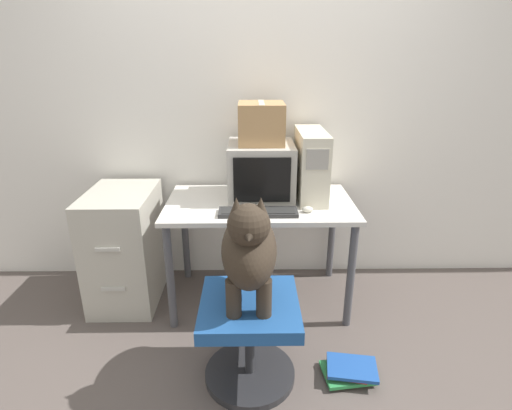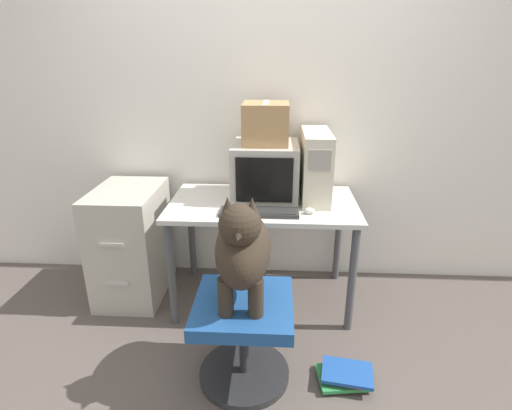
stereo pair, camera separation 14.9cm
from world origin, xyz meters
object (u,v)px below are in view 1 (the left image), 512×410
Objects in this scene: cardboard_box at (261,123)px; book_stack_floor at (348,371)px; crt_monitor at (261,170)px; office_chair at (250,332)px; dog at (249,248)px; pc_tower at (311,165)px; filing_cabinet at (125,247)px; keyboard at (258,212)px.

cardboard_box reaches higher than book_stack_floor.
office_chair is (-0.08, -0.86, -0.63)m from crt_monitor.
pc_tower is at bearing 64.40° from dog.
filing_cabinet is 1.64m from book_stack_floor.
pc_tower is at bearing 98.56° from book_stack_floor.
keyboard is 0.70m from office_chair.
pc_tower reaches higher than book_stack_floor.
keyboard reaches higher than office_chair.
keyboard is 0.60× the size of filing_cabinet.
cardboard_box is (0.00, 0.00, 0.31)m from crt_monitor.
crt_monitor reaches higher than office_chair.
filing_cabinet is at bearing 164.40° from keyboard.
crt_monitor reaches higher than keyboard.
keyboard is at bearing 84.27° from dog.
pc_tower reaches higher than keyboard.
filing_cabinet is at bearing -177.31° from pc_tower.
office_chair is 1.28m from cardboard_box.
keyboard is at bearing -138.23° from pc_tower.
filing_cabinet is at bearing -175.54° from crt_monitor.
dog is 0.75× the size of filing_cabinet.
crt_monitor is 1.46× the size of book_stack_floor.
cardboard_box is (0.08, 0.86, 0.45)m from dog.
book_stack_floor is at bearing -62.42° from cardboard_box.
dog is (0.00, -0.00, 0.49)m from office_chair.
dog reaches higher than book_stack_floor.
cardboard_box is at bearing 4.69° from filing_cabinet.
pc_tower is 0.64× the size of filing_cabinet.
pc_tower is 1.02× the size of office_chair.
book_stack_floor is (1.39, -0.79, -0.36)m from filing_cabinet.
dog is at bearing -95.25° from crt_monitor.
office_chair is 1.62× the size of book_stack_floor.
crt_monitor reaches higher than dog.
crt_monitor is 0.87m from dog.
pc_tower is 0.85× the size of dog.
filing_cabinet is 2.56× the size of cardboard_box.
dog is at bearing -95.22° from cardboard_box.
dog is 1.91× the size of cardboard_box.
book_stack_floor is at bearing -29.66° from filing_cabinet.
pc_tower is at bearing 2.69° from filing_cabinet.
book_stack_floor is (0.46, -0.87, -1.19)m from cardboard_box.
pc_tower is 1.26m from book_stack_floor.
crt_monitor is 1.44× the size of cardboard_box.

